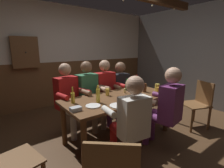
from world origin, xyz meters
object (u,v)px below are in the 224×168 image
at_px(bottle_0, 127,86).
at_px(bottle_2, 137,82).
at_px(person_0, 69,96).
at_px(plate_1, 93,106).
at_px(person_2, 107,88).
at_px(pint_glass_3, 134,99).
at_px(pint_glass_0, 157,88).
at_px(pint_glass_1, 164,89).
at_px(bottle_3, 98,95).
at_px(pint_glass_4, 159,90).
at_px(person_1, 89,92).
at_px(person_4, 130,119).
at_px(wall_dart_cabinet, 25,52).
at_px(chair_empty_near_right, 3,165).
at_px(pint_glass_2, 107,92).
at_px(person_5, 166,105).
at_px(bottle_1, 73,97).
at_px(dining_table, 119,102).
at_px(person_3, 122,87).
at_px(pint_glass_5, 145,88).
at_px(table_candle, 125,91).
at_px(plate_0, 118,106).
at_px(chair_empty_far_end, 198,103).
at_px(condiment_caddy, 76,109).

distance_m(bottle_0, bottle_2, 0.36).
relative_size(person_0, plate_1, 6.05).
relative_size(person_2, pint_glass_3, 12.27).
xyz_separation_m(pint_glass_0, pint_glass_1, (0.02, -0.13, -0.01)).
xyz_separation_m(bottle_3, pint_glass_4, (1.12, -0.21, -0.05)).
relative_size(person_1, person_4, 1.05).
bearing_deg(wall_dart_cabinet, pint_glass_1, -54.76).
distance_m(chair_empty_near_right, bottle_2, 2.52).
height_order(pint_glass_2, wall_dart_cabinet, wall_dart_cabinet).
xyz_separation_m(bottle_2, bottle_3, (-1.16, -0.37, 0.01)).
bearing_deg(person_4, chair_empty_near_right, 176.10).
xyz_separation_m(person_5, plate_1, (-0.93, 0.52, 0.04)).
distance_m(bottle_3, pint_glass_3, 0.53).
height_order(person_2, bottle_1, person_2).
xyz_separation_m(chair_empty_near_right, pint_glass_3, (1.66, 0.02, 0.30)).
bearing_deg(chair_empty_near_right, bottle_2, 93.78).
xyz_separation_m(dining_table, person_4, (-0.35, -0.65, 0.04)).
distance_m(chair_empty_near_right, pint_glass_3, 1.69).
bearing_deg(pint_glass_2, bottle_1, -178.24).
height_order(dining_table, bottle_0, bottle_0).
bearing_deg(person_3, pint_glass_4, 107.25).
height_order(bottle_1, bottle_2, bottle_2).
height_order(plate_1, pint_glass_3, pint_glass_3).
bearing_deg(pint_glass_5, table_candle, 152.79).
height_order(person_2, person_5, person_2).
xyz_separation_m(plate_1, pint_glass_2, (0.46, 0.31, 0.05)).
height_order(person_4, plate_0, person_4).
relative_size(bottle_1, pint_glass_0, 1.77).
xyz_separation_m(dining_table, pint_glass_1, (0.81, -0.28, 0.16)).
bearing_deg(wall_dart_cabinet, bottle_3, -76.95).
bearing_deg(plate_1, pint_glass_2, 34.04).
xyz_separation_m(chair_empty_near_right, plate_0, (1.37, 0.04, 0.25)).
relative_size(person_0, person_3, 1.04).
bearing_deg(bottle_2, person_1, 161.21).
xyz_separation_m(person_5, pint_glass_4, (0.34, 0.41, 0.08)).
bearing_deg(person_0, person_4, 90.42).
xyz_separation_m(bottle_0, pint_glass_4, (0.31, -0.49, -0.03)).
xyz_separation_m(chair_empty_near_right, table_candle, (1.89, 0.51, 0.29)).
distance_m(chair_empty_far_end, table_candle, 1.46).
height_order(person_0, person_1, person_1).
bearing_deg(dining_table, bottle_1, 168.19).
bearing_deg(chair_empty_near_right, person_5, 69.36).
relative_size(person_3, condiment_caddy, 8.62).
relative_size(chair_empty_far_end, wall_dart_cabinet, 1.26).
height_order(person_2, chair_empty_far_end, person_2).
relative_size(table_candle, plate_0, 0.33).
distance_m(person_3, wall_dart_cabinet, 2.32).
bearing_deg(wall_dart_cabinet, pint_glass_3, -69.76).
bearing_deg(wall_dart_cabinet, plate_1, -80.99).
distance_m(plate_0, pint_glass_0, 1.10).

